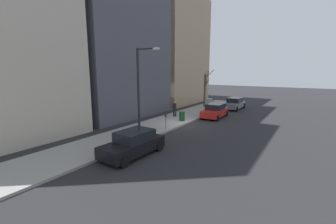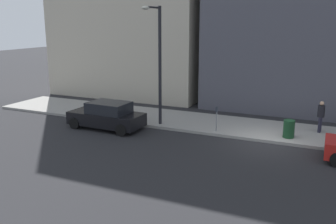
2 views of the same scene
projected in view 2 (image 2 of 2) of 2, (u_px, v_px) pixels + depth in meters
name	position (u px, v px, depth m)	size (l,w,h in m)	color
ground_plane	(268.00, 143.00, 18.45)	(120.00, 120.00, 0.00)	#232326
sidewalk	(274.00, 131.00, 20.20)	(4.00, 36.00, 0.15)	gray
parked_car_black	(107.00, 116.00, 20.81)	(2.03, 4.25, 1.52)	black
parking_meter	(217.00, 116.00, 19.74)	(0.14, 0.10, 1.35)	slate
streetlamp	(158.00, 56.00, 20.23)	(1.97, 0.32, 6.50)	black
trash_bin	(289.00, 129.00, 18.76)	(0.56, 0.56, 0.90)	#14381E
pedestrian_midblock	(321.00, 115.00, 19.58)	(0.40, 0.36, 1.66)	#1E1E2D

